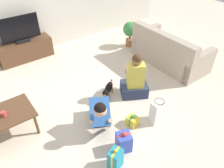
% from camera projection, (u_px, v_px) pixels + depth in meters
% --- Properties ---
extents(ground_plane, '(16.00, 16.00, 0.00)m').
position_uv_depth(ground_plane, '(86.00, 104.00, 4.24)').
color(ground_plane, beige).
extents(wall_back, '(8.40, 0.06, 2.60)m').
position_uv_depth(wall_back, '(24.00, 2.00, 5.12)').
color(wall_back, beige).
rests_on(wall_back, ground_plane).
extents(sofa_right, '(0.88, 1.83, 0.87)m').
position_uv_depth(sofa_right, '(169.00, 52.00, 5.25)').
color(sofa_right, tan).
rests_on(sofa_right, ground_plane).
extents(tv_console, '(1.30, 0.40, 0.49)m').
position_uv_depth(tv_console, '(26.00, 50.00, 5.45)').
color(tv_console, brown).
rests_on(tv_console, ground_plane).
extents(tv, '(0.92, 0.20, 0.63)m').
position_uv_depth(tv, '(20.00, 31.00, 5.13)').
color(tv, black).
rests_on(tv, tv_console).
extents(potted_plant_corner_right, '(0.40, 0.40, 0.69)m').
position_uv_depth(potted_plant_corner_right, '(130.00, 31.00, 5.91)').
color(potted_plant_corner_right, '#A36042').
rests_on(potted_plant_corner_right, ground_plane).
extents(person_kneeling, '(0.64, 0.79, 0.76)m').
position_uv_depth(person_kneeling, '(100.00, 112.00, 3.59)').
color(person_kneeling, '#23232D').
rests_on(person_kneeling, ground_plane).
extents(person_sitting, '(0.65, 0.62, 0.95)m').
position_uv_depth(person_sitting, '(135.00, 81.00, 4.26)').
color(person_sitting, '#283351').
rests_on(person_sitting, ground_plane).
extents(dog, '(0.44, 0.37, 0.30)m').
position_uv_depth(dog, '(108.00, 89.00, 4.29)').
color(dog, black).
rests_on(dog, ground_plane).
extents(gift_box_a, '(0.24, 0.22, 0.40)m').
position_uv_depth(gift_box_a, '(115.00, 159.00, 3.08)').
color(gift_box_a, teal).
rests_on(gift_box_a, ground_plane).
extents(gift_box_b, '(0.27, 0.27, 0.38)m').
position_uv_depth(gift_box_b, '(124.00, 142.00, 3.33)').
color(gift_box_b, '#3D51BC').
rests_on(gift_box_b, ground_plane).
extents(gift_box_c, '(0.19, 0.21, 0.23)m').
position_uv_depth(gift_box_c, '(132.00, 121.00, 3.77)').
color(gift_box_c, yellow).
rests_on(gift_box_c, ground_plane).
extents(gift_bag_a, '(0.28, 0.18, 0.46)m').
position_uv_depth(gift_bag_a, '(158.00, 111.00, 3.76)').
color(gift_bag_a, white).
rests_on(gift_bag_a, ground_plane).
extents(mug, '(0.12, 0.08, 0.09)m').
position_uv_depth(mug, '(4.00, 114.00, 3.34)').
color(mug, '#B23D38').
rests_on(mug, coffee_table).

